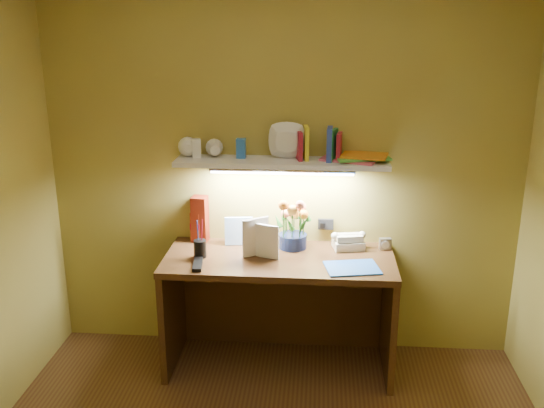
# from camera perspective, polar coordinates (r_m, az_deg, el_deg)

# --- Properties ---
(desk) EXTENTS (1.40, 0.60, 0.75)m
(desk) POSITION_cam_1_polar(r_m,az_deg,el_deg) (3.86, 0.67, -10.18)
(desk) COLOR #311B0D
(desk) RESTS_ON ground
(flower_bouquet) EXTENTS (0.25, 0.25, 0.31)m
(flower_bouquet) POSITION_cam_1_polar(r_m,az_deg,el_deg) (3.80, 1.99, -1.92)
(flower_bouquet) COLOR #0F193D
(flower_bouquet) RESTS_ON desk
(telephone) EXTENTS (0.21, 0.17, 0.11)m
(telephone) POSITION_cam_1_polar(r_m,az_deg,el_deg) (3.84, 7.20, -3.40)
(telephone) COLOR beige
(telephone) RESTS_ON desk
(desk_clock) EXTENTS (0.08, 0.05, 0.07)m
(desk_clock) POSITION_cam_1_polar(r_m,az_deg,el_deg) (3.87, 10.60, -3.70)
(desk_clock) COLOR #ACACB1
(desk_clock) RESTS_ON desk
(whisky_bottle) EXTENTS (0.08, 0.08, 0.25)m
(whisky_bottle) POSITION_cam_1_polar(r_m,az_deg,el_deg) (3.94, -7.07, -1.77)
(whisky_bottle) COLOR #AC3A1A
(whisky_bottle) RESTS_ON desk
(whisky_box) EXTENTS (0.10, 0.10, 0.30)m
(whisky_box) POSITION_cam_1_polar(r_m,az_deg,el_deg) (3.94, -6.79, -1.40)
(whisky_box) COLOR #611709
(whisky_box) RESTS_ON desk
(pen_cup) EXTENTS (0.09, 0.09, 0.18)m
(pen_cup) POSITION_cam_1_polar(r_m,az_deg,el_deg) (3.69, -6.80, -3.65)
(pen_cup) COLOR black
(pen_cup) RESTS_ON desk
(art_card) EXTENTS (0.18, 0.06, 0.18)m
(art_card) POSITION_cam_1_polar(r_m,az_deg,el_deg) (3.88, -3.15, -2.55)
(art_card) COLOR silver
(art_card) RESTS_ON desk
(tv_remote) EXTENTS (0.08, 0.19, 0.02)m
(tv_remote) POSITION_cam_1_polar(r_m,az_deg,el_deg) (3.59, -7.01, -5.65)
(tv_remote) COLOR black
(tv_remote) RESTS_ON desk
(blue_folder) EXTENTS (0.34, 0.28, 0.01)m
(blue_folder) POSITION_cam_1_polar(r_m,az_deg,el_deg) (3.57, 7.55, -5.97)
(blue_folder) COLOR blue
(blue_folder) RESTS_ON desk
(desk_book_a) EXTENTS (0.16, 0.11, 0.24)m
(desk_book_a) POSITION_cam_1_polar(r_m,az_deg,el_deg) (3.64, -2.79, -3.35)
(desk_book_a) COLOR white
(desk_book_a) RESTS_ON desk
(desk_book_b) EXTENTS (0.15, 0.07, 0.21)m
(desk_book_b) POSITION_cam_1_polar(r_m,az_deg,el_deg) (3.68, -1.57, -3.36)
(desk_book_b) COLOR white
(desk_book_b) RESTS_ON desk
(wall_shelf) EXTENTS (1.31, 0.34, 0.23)m
(wall_shelf) POSITION_cam_1_polar(r_m,az_deg,el_deg) (3.69, 1.28, 4.48)
(wall_shelf) COLOR white
(wall_shelf) RESTS_ON ground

